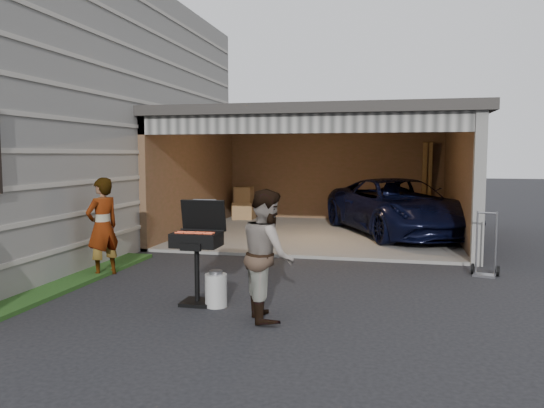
{
  "coord_description": "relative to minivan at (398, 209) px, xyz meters",
  "views": [
    {
      "loc": [
        2.43,
        -6.19,
        1.95
      ],
      "look_at": [
        0.53,
        2.14,
        1.15
      ],
      "focal_mm": 35.0,
      "sensor_mm": 36.0,
      "label": 1
    }
  ],
  "objects": [
    {
      "name": "ground",
      "position": [
        -2.58,
        -6.63,
        -0.66
      ],
      "size": [
        80.0,
        80.0,
        0.0
      ],
      "primitive_type": "plane",
      "color": "black",
      "rests_on": "ground"
    },
    {
      "name": "woman",
      "position": [
        -4.68,
        -5.2,
        0.13
      ],
      "size": [
        0.59,
        0.68,
        1.59
      ],
      "primitive_type": "imported",
      "rotation": [
        0.0,
        0.0,
        -2.0
      ],
      "color": "#9FAEC8",
      "rests_on": "ground"
    },
    {
      "name": "bbq_grill",
      "position": [
        -2.61,
        -6.39,
        0.14
      ],
      "size": [
        0.61,
        0.53,
        1.35
      ],
      "color": "black",
      "rests_on": "ground"
    },
    {
      "name": "garage",
      "position": [
        -1.82,
        0.16,
        1.21
      ],
      "size": [
        6.8,
        6.3,
        2.9
      ],
      "color": "#605E59",
      "rests_on": "ground"
    },
    {
      "name": "house",
      "position": [
        -8.58,
        -2.63,
        2.09
      ],
      "size": [
        7.0,
        11.0,
        5.5
      ],
      "primitive_type": "cube",
      "color": "#474744",
      "rests_on": "ground"
    },
    {
      "name": "minivan",
      "position": [
        0.0,
        0.0,
        0.0
      ],
      "size": [
        3.97,
        5.22,
        1.32
      ],
      "primitive_type": "imported",
      "rotation": [
        0.0,
        0.0,
        0.43
      ],
      "color": "black",
      "rests_on": "ground"
    },
    {
      "name": "man",
      "position": [
        -1.57,
        -6.81,
        0.12
      ],
      "size": [
        0.84,
        0.93,
        1.55
      ],
      "primitive_type": "imported",
      "rotation": [
        0.0,
        0.0,
        1.99
      ],
      "color": "#43211A",
      "rests_on": "ground"
    },
    {
      "name": "hand_truck",
      "position": [
        1.34,
        -3.86,
        -0.46
      ],
      "size": [
        0.46,
        0.4,
        1.04
      ],
      "rotation": [
        0.0,
        0.0,
        -0.26
      ],
      "color": "slate",
      "rests_on": "ground"
    },
    {
      "name": "propane_tank",
      "position": [
        -2.33,
        -6.48,
        -0.45
      ],
      "size": [
        0.32,
        0.32,
        0.42
      ],
      "primitive_type": "cylinder",
      "rotation": [
        0.0,
        0.0,
        -0.14
      ],
      "color": "#B1B1AD",
      "rests_on": "ground"
    }
  ]
}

